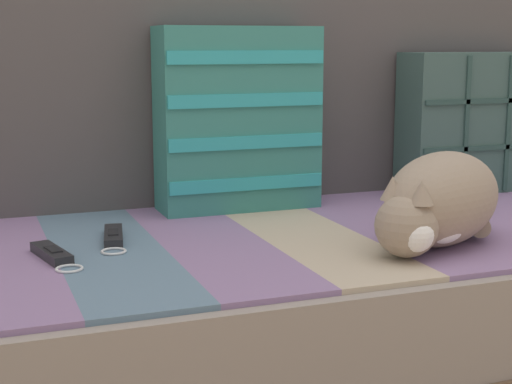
# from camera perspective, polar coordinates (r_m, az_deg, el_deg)

# --- Properties ---
(couch) EXTENTS (1.74, 0.91, 0.34)m
(couch) POSITION_cam_1_polar(r_m,az_deg,el_deg) (1.77, 5.93, -7.82)
(couch) COLOR brown
(couch) RESTS_ON ground_plane
(sofa_backrest) EXTENTS (1.70, 0.14, 0.54)m
(sofa_backrest) POSITION_cam_1_polar(r_m,az_deg,el_deg) (2.04, 1.29, 7.39)
(sofa_backrest) COLOR #474242
(sofa_backrest) RESTS_ON couch
(throw_pillow_quilted) EXTENTS (0.39, 0.14, 0.37)m
(throw_pillow_quilted) POSITION_cam_1_polar(r_m,az_deg,el_deg) (2.16, 15.43, 4.92)
(throw_pillow_quilted) COLOR #38514C
(throw_pillow_quilted) RESTS_ON couch
(throw_pillow_striped) EXTENTS (0.38, 0.14, 0.43)m
(throw_pillow_striped) POSITION_cam_1_polar(r_m,az_deg,el_deg) (1.85, -1.32, 5.34)
(throw_pillow_striped) COLOR #337A70
(throw_pillow_striped) RESTS_ON couch
(sleeping_cat) EXTENTS (0.37, 0.31, 0.18)m
(sleeping_cat) POSITION_cam_1_polar(r_m,az_deg,el_deg) (1.55, 13.11, -0.81)
(sleeping_cat) COLOR gray
(sleeping_cat) RESTS_ON couch
(game_remote_near) EXTENTS (0.08, 0.20, 0.02)m
(game_remote_near) POSITION_cam_1_polar(r_m,az_deg,el_deg) (1.59, -10.33, -3.25)
(game_remote_near) COLOR black
(game_remote_near) RESTS_ON couch
(game_remote_far) EXTENTS (0.08, 0.19, 0.02)m
(game_remote_far) POSITION_cam_1_polar(r_m,az_deg,el_deg) (1.49, -14.55, -4.43)
(game_remote_far) COLOR black
(game_remote_far) RESTS_ON couch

